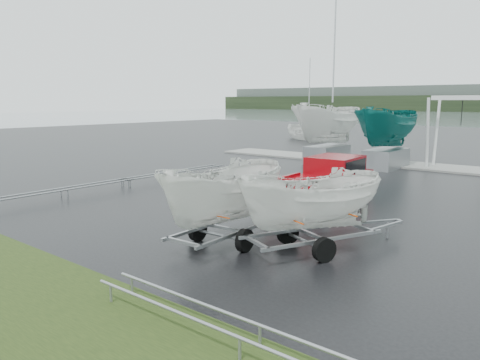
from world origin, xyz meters
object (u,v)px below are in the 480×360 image
boat_hoist (461,122)px  trailer_parked (314,152)px  pickup_truck (327,180)px  trailer_hitched (224,141)px

boat_hoist → trailer_parked: bearing=-86.4°
trailer_parked → pickup_truck: bearing=138.8°
pickup_truck → trailer_parked: (2.41, -5.15, 1.66)m
pickup_truck → trailer_hitched: size_ratio=1.04×
pickup_truck → boat_hoist: bearing=81.2°
trailer_hitched → boat_hoist: size_ratio=1.25×
pickup_truck → trailer_parked: bearing=-67.7°
trailer_parked → boat_hoist: trailer_parked is taller
trailer_parked → trailer_hitched: bearing=-132.2°
trailer_parked → boat_hoist: size_ratio=1.15×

